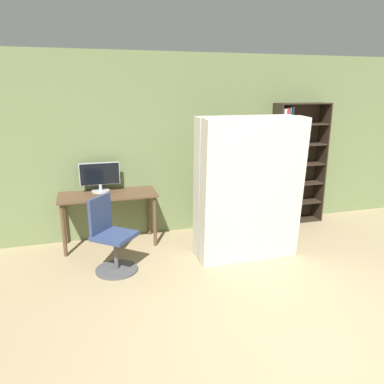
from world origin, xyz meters
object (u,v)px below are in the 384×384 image
bookshelf (291,165)px  mattress_near (253,191)px  monitor (100,176)px  office_chair (111,241)px  mattress_far (244,186)px

bookshelf → mattress_near: bookshelf is taller
bookshelf → mattress_near: size_ratio=1.06×
monitor → mattress_near: (1.82, -1.16, -0.06)m
monitor → office_chair: (0.05, -0.96, -0.61)m
bookshelf → mattress_far: (-1.26, -0.91, -0.05)m
monitor → bookshelf: 3.08m
mattress_near → mattress_far: size_ratio=1.00×
office_chair → mattress_near: (1.77, -0.19, 0.55)m
bookshelf → mattress_near: 1.72m
office_chair → mattress_far: mattress_far is taller
office_chair → mattress_near: size_ratio=0.50×
bookshelf → mattress_far: 1.55m
monitor → mattress_near: size_ratio=0.30×
mattress_near → mattress_far: (0.00, 0.27, -0.00)m
office_chair → bookshelf: bookshelf is taller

